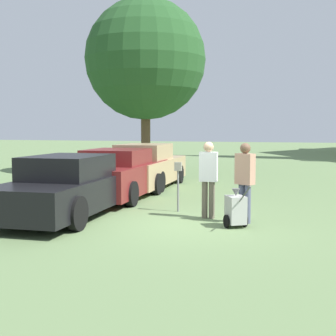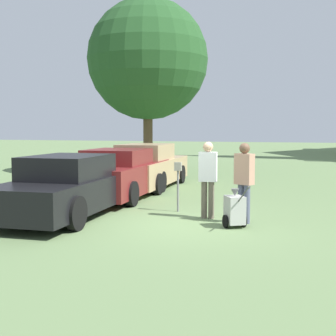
# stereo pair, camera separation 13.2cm
# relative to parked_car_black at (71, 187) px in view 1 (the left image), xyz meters

# --- Properties ---
(ground_plane) EXTENTS (120.00, 120.00, 0.00)m
(ground_plane) POSITION_rel_parked_car_black_xyz_m (2.76, -0.25, -0.70)
(ground_plane) COLOR #607A4C
(parked_car_black) EXTENTS (2.16, 5.34, 1.49)m
(parked_car_black) POSITION_rel_parked_car_black_xyz_m (0.00, 0.00, 0.00)
(parked_car_black) COLOR black
(parked_car_black) RESTS_ON ground_plane
(parked_car_maroon) EXTENTS (2.16, 4.85, 1.50)m
(parked_car_maroon) POSITION_rel_parked_car_black_xyz_m (-0.00, 3.02, 0.02)
(parked_car_maroon) COLOR maroon
(parked_car_maroon) RESTS_ON ground_plane
(parked_car_tan) EXTENTS (2.08, 5.34, 1.58)m
(parked_car_tan) POSITION_rel_parked_car_black_xyz_m (-0.00, 5.50, 0.03)
(parked_car_tan) COLOR tan
(parked_car_tan) RESTS_ON ground_plane
(parking_meter) EXTENTS (0.18, 0.09, 1.28)m
(parking_meter) POSITION_rel_parked_car_black_xyz_m (2.38, 1.25, 0.20)
(parking_meter) COLOR slate
(parking_meter) RESTS_ON ground_plane
(person_worker) EXTENTS (0.43, 0.24, 1.82)m
(person_worker) POSITION_rel_parked_car_black_xyz_m (3.31, 0.59, 0.35)
(person_worker) COLOR #665B4C
(person_worker) RESTS_ON ground_plane
(person_supervisor) EXTENTS (0.47, 0.39, 1.82)m
(person_supervisor) POSITION_rel_parked_car_black_xyz_m (4.21, 0.29, 0.35)
(person_supervisor) COLOR #515670
(person_supervisor) RESTS_ON ground_plane
(equipment_cart) EXTENTS (0.67, 0.95, 1.00)m
(equipment_cart) POSITION_rel_parked_car_black_xyz_m (4.09, -0.23, -0.31)
(equipment_cart) COLOR #B2B2AD
(equipment_cart) RESTS_ON ground_plane
(shade_tree) EXTENTS (5.60, 5.60, 8.12)m
(shade_tree) POSITION_rel_parked_car_black_xyz_m (-1.79, 10.61, 4.61)
(shade_tree) COLOR brown
(shade_tree) RESTS_ON ground_plane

